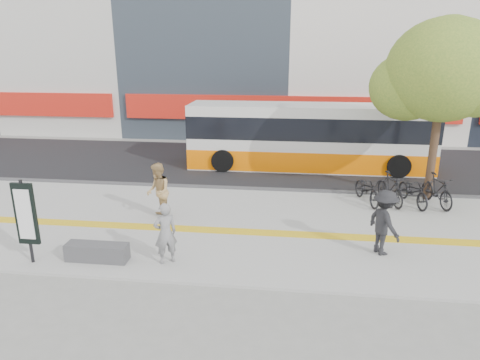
# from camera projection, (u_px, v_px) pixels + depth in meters

# --- Properties ---
(ground) EXTENTS (120.00, 120.00, 0.00)m
(ground) POSITION_uv_depth(u_px,v_px,m) (206.00, 247.00, 11.88)
(ground) COLOR slate
(ground) RESTS_ON ground
(sidewalk) EXTENTS (40.00, 7.00, 0.08)m
(sidewalk) POSITION_uv_depth(u_px,v_px,m) (216.00, 225.00, 13.29)
(sidewalk) COLOR gray
(sidewalk) RESTS_ON ground
(tactile_strip) EXTENTS (40.00, 0.45, 0.01)m
(tactile_strip) POSITION_uv_depth(u_px,v_px,m) (213.00, 230.00, 12.81)
(tactile_strip) COLOR gold
(tactile_strip) RESTS_ON sidewalk
(street) EXTENTS (40.00, 8.00, 0.06)m
(street) POSITION_uv_depth(u_px,v_px,m) (243.00, 163.00, 20.41)
(street) COLOR black
(street) RESTS_ON ground
(curb) EXTENTS (40.00, 0.25, 0.14)m
(curb) POSITION_uv_depth(u_px,v_px,m) (231.00, 189.00, 16.60)
(curb) COLOR #3A3B3D
(curb) RESTS_ON ground
(bench) EXTENTS (1.60, 0.45, 0.45)m
(bench) POSITION_uv_depth(u_px,v_px,m) (97.00, 252.00, 10.95)
(bench) COLOR #3A3B3D
(bench) RESTS_ON sidewalk
(signboard) EXTENTS (0.55, 0.10, 2.20)m
(signboard) POSITION_uv_depth(u_px,v_px,m) (26.00, 215.00, 10.53)
(signboard) COLOR black
(signboard) RESTS_ON sidewalk
(street_tree) EXTENTS (4.40, 3.80, 6.31)m
(street_tree) POSITION_uv_depth(u_px,v_px,m) (442.00, 73.00, 14.29)
(street_tree) COLOR #342417
(street_tree) RESTS_ON sidewalk
(bus) EXTENTS (10.72, 2.54, 2.85)m
(bus) POSITION_uv_depth(u_px,v_px,m) (309.00, 139.00, 19.18)
(bus) COLOR silver
(bus) RESTS_ON street
(bicycle_row) EXTENTS (3.38, 1.99, 1.10)m
(bicycle_row) POSITION_uv_depth(u_px,v_px,m) (401.00, 190.00, 14.80)
(bicycle_row) COLOR black
(bicycle_row) RESTS_ON sidewalk
(seated_woman) EXTENTS (0.70, 0.64, 1.60)m
(seated_woman) POSITION_uv_depth(u_px,v_px,m) (165.00, 233.00, 10.67)
(seated_woman) COLOR black
(seated_woman) RESTS_ON sidewalk
(pedestrian_tan) EXTENTS (0.98, 1.08, 1.82)m
(pedestrian_tan) POSITION_uv_depth(u_px,v_px,m) (158.00, 192.00, 13.40)
(pedestrian_tan) COLOR tan
(pedestrian_tan) RESTS_ON sidewalk
(pedestrian_dark) EXTENTS (1.09, 1.31, 1.76)m
(pedestrian_dark) POSITION_uv_depth(u_px,v_px,m) (384.00, 222.00, 11.14)
(pedestrian_dark) COLOR black
(pedestrian_dark) RESTS_ON sidewalk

